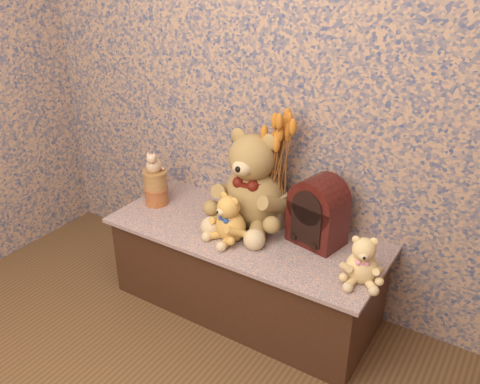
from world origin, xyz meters
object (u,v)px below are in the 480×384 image
object	(u,v)px
teddy_large	(254,174)
cathedral_radio	(318,211)
ceramic_vase	(276,210)
biscuit_tin_lower	(156,196)
cat_figurine	(154,161)
teddy_small	(363,257)
teddy_medium	(231,215)

from	to	relation	value
teddy_large	cathedral_radio	size ratio (longest dim) A/B	1.57
ceramic_vase	biscuit_tin_lower	distance (m)	0.69
cathedral_radio	cat_figurine	size ratio (longest dim) A/B	2.64
teddy_small	cat_figurine	xyz separation A→B (m)	(-1.19, 0.07, 0.14)
biscuit_tin_lower	cat_figurine	size ratio (longest dim) A/B	1.00
teddy_large	ceramic_vase	size ratio (longest dim) A/B	2.92
teddy_large	cat_figurine	xyz separation A→B (m)	(-0.55, -0.11, -0.01)
teddy_small	cat_figurine	world-z (taller)	cat_figurine
biscuit_tin_lower	cat_figurine	distance (m)	0.21
ceramic_vase	teddy_large	bearing A→B (deg)	-169.59
teddy_small	ceramic_vase	world-z (taller)	teddy_small
cathedral_radio	cat_figurine	xyz separation A→B (m)	(-0.91, -0.11, 0.09)
biscuit_tin_lower	cathedral_radio	bearing A→B (deg)	6.65
teddy_medium	biscuit_tin_lower	distance (m)	0.56
teddy_small	cathedral_radio	size ratio (longest dim) A/B	0.68
biscuit_tin_lower	teddy_medium	bearing A→B (deg)	-9.04
teddy_medium	teddy_small	distance (m)	0.65
teddy_large	ceramic_vase	distance (m)	0.21
teddy_medium	cathedral_radio	size ratio (longest dim) A/B	0.75
teddy_medium	cathedral_radio	bearing A→B (deg)	45.52
teddy_small	teddy_large	bearing A→B (deg)	143.20
cathedral_radio	biscuit_tin_lower	size ratio (longest dim) A/B	2.65
teddy_large	biscuit_tin_lower	world-z (taller)	teddy_large
teddy_small	ceramic_vase	size ratio (longest dim) A/B	1.26
teddy_small	cathedral_radio	distance (m)	0.34
teddy_medium	teddy_small	size ratio (longest dim) A/B	1.10
teddy_medium	cat_figurine	size ratio (longest dim) A/B	1.98
teddy_medium	teddy_large	bearing A→B (deg)	104.91
teddy_small	cathedral_radio	world-z (taller)	cathedral_radio
teddy_medium	cathedral_radio	xyz separation A→B (m)	(0.36, 0.19, 0.04)
teddy_medium	biscuit_tin_lower	world-z (taller)	teddy_medium
cathedral_radio	biscuit_tin_lower	distance (m)	0.92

